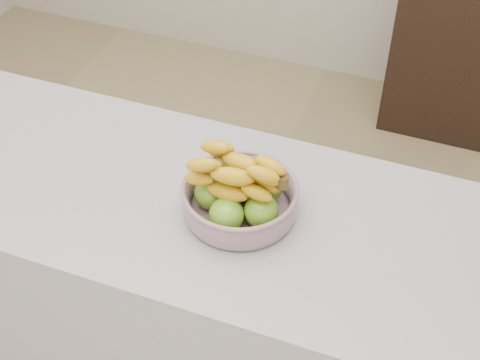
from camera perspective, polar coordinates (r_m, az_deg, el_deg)
name	(u,v)px	position (r m, az deg, el deg)	size (l,w,h in m)	color
counter	(153,298)	(1.97, -7.47, -9.94)	(2.00, 0.60, 0.90)	#9F9EA7
cabinet	(455,36)	(3.22, 17.87, 11.65)	(0.51, 0.40, 0.91)	black
fruit_bowl	(240,195)	(1.51, -0.03, -1.26)	(0.27, 0.27, 0.17)	#8D9DA9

